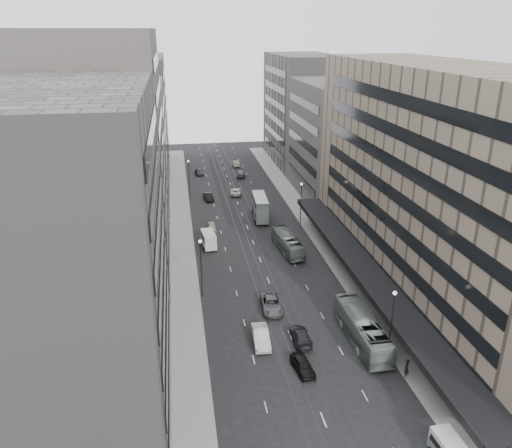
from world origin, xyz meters
TOP-DOWN VIEW (x-y plane):
  - ground at (0.00, 0.00)m, footprint 220.00×220.00m
  - sidewalk_right at (12.00, 37.50)m, footprint 4.00×125.00m
  - sidewalk_left at (-12.00, 37.50)m, footprint 4.00×125.00m
  - department_store at (21.45, 8.00)m, footprint 19.20×60.00m
  - building_right_mid at (21.50, 52.00)m, footprint 15.00×28.00m
  - building_right_far at (21.50, 82.00)m, footprint 15.00×32.00m
  - building_left_a at (-21.50, -8.00)m, footprint 15.00×28.00m
  - building_left_b at (-21.50, 19.00)m, footprint 15.00×26.00m
  - building_left_c at (-21.50, 46.00)m, footprint 15.00×28.00m
  - building_left_d at (-21.50, 79.00)m, footprint 15.00×38.00m
  - lamp_right_near at (9.70, -5.00)m, footprint 0.44×0.44m
  - lamp_right_far at (9.70, 35.00)m, footprint 0.44×0.44m
  - lamp_left_near at (-9.70, 12.00)m, footprint 0.44×0.44m
  - lamp_left_far at (-9.70, 55.00)m, footprint 0.44×0.44m
  - bus_near at (7.90, -1.64)m, footprint 3.00×12.34m
  - bus_far at (4.95, 24.48)m, footprint 3.44×10.66m
  - double_decker at (3.02, 39.81)m, footprint 2.95×8.43m
  - panel_van at (-7.63, 27.98)m, footprint 2.52×4.55m
  - sedan_0 at (-0.15, -5.70)m, footprint 2.26×4.41m
  - sedan_1 at (-3.69, -0.03)m, footprint 2.01×5.23m
  - sedan_2 at (-1.07, 7.12)m, footprint 2.92×5.75m
  - sedan_3 at (0.93, -0.41)m, footprint 2.02×4.91m
  - sedan_4 at (-6.58, 35.65)m, footprint 1.56×3.88m
  - sedan_5 at (-5.84, 52.74)m, footprint 2.12×4.72m
  - sedan_6 at (0.28, 55.66)m, footprint 2.82×5.16m
  - sedan_7 at (3.27, 69.86)m, footprint 2.64×5.44m
  - sedan_8 at (-6.72, 73.09)m, footprint 2.22×4.52m
  - sedan_9 at (3.26, 79.90)m, footprint 2.03×4.69m
  - pedestrian at (10.20, -8.47)m, footprint 0.88×0.84m

SIDE VIEW (x-z plane):
  - ground at x=0.00m, z-range 0.00..0.00m
  - sidewalk_right at x=12.00m, z-range 0.00..0.15m
  - sidewalk_left at x=-12.00m, z-range 0.00..0.15m
  - sedan_4 at x=-6.58m, z-range 0.00..1.32m
  - sedan_6 at x=0.28m, z-range 0.00..1.37m
  - sedan_3 at x=0.93m, z-range 0.00..1.42m
  - sedan_0 at x=-0.15m, z-range 0.00..1.44m
  - sedan_8 at x=-6.72m, z-range 0.00..1.48m
  - sedan_9 at x=3.26m, z-range 0.00..1.50m
  - sedan_5 at x=-5.84m, z-range 0.00..1.50m
  - sedan_7 at x=3.27m, z-range 0.00..1.53m
  - sedan_2 at x=-1.07m, z-range 0.00..1.56m
  - sedan_1 at x=-3.69m, z-range 0.00..1.70m
  - pedestrian at x=10.20m, z-range 0.15..2.17m
  - bus_far at x=4.95m, z-range 0.00..2.92m
  - panel_van at x=-7.63m, z-range 0.14..2.89m
  - bus_near at x=7.90m, z-range 0.00..3.43m
  - double_decker at x=3.02m, z-range 0.18..4.72m
  - lamp_right_near at x=9.70m, z-range 1.04..9.36m
  - lamp_right_far at x=9.70m, z-range 1.04..9.36m
  - lamp_left_near at x=-9.70m, z-range 1.04..9.36m
  - lamp_left_far at x=-9.70m, z-range 1.04..9.36m
  - building_right_mid at x=21.50m, z-range 0.00..24.00m
  - building_left_c at x=-21.50m, z-range 0.00..25.00m
  - building_right_far at x=21.50m, z-range 0.00..28.00m
  - building_left_d at x=-21.50m, z-range 0.00..28.00m
  - department_store at x=21.45m, z-range -0.05..29.95m
  - building_left_a at x=-21.50m, z-range 0.00..30.00m
  - building_left_b at x=-21.50m, z-range 0.00..34.00m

